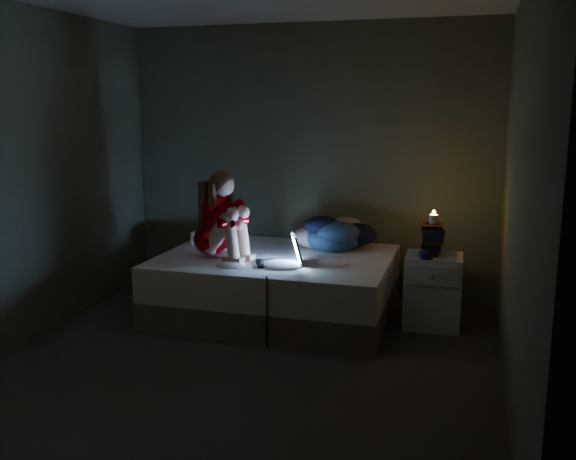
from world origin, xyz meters
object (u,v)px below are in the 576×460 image
at_px(candle, 433,223).
at_px(phone, 425,257).
at_px(bed, 276,285).
at_px(laptop, 278,249).
at_px(nightstand, 433,291).
at_px(woman, 211,214).

xyz_separation_m(candle, phone, (-0.04, -0.15, -0.26)).
bearing_deg(candle, bed, -173.84).
xyz_separation_m(bed, laptop, (0.11, -0.30, 0.40)).
height_order(laptop, candle, candle).
relative_size(bed, laptop, 5.36).
bearing_deg(nightstand, laptop, -163.38).
xyz_separation_m(laptop, candle, (1.21, 0.44, 0.20)).
height_order(nightstand, candle, candle).
height_order(laptop, phone, laptop).
bearing_deg(candle, laptop, -160.11).
bearing_deg(phone, nightstand, 34.45).
relative_size(woman, phone, 5.47).
distance_m(woman, candle, 1.87).
xyz_separation_m(laptop, phone, (1.17, 0.28, -0.06)).
distance_m(laptop, nightstand, 1.35).
relative_size(bed, phone, 14.19).
bearing_deg(woman, candle, 28.35).
relative_size(laptop, nightstand, 0.60).
relative_size(candle, phone, 0.57).
bearing_deg(bed, candle, 6.16).
relative_size(laptop, phone, 2.65).
xyz_separation_m(bed, phone, (1.28, -0.01, 0.35)).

